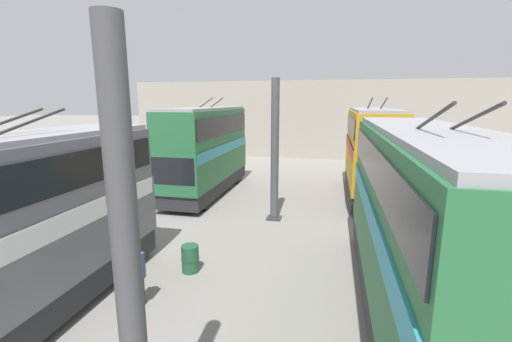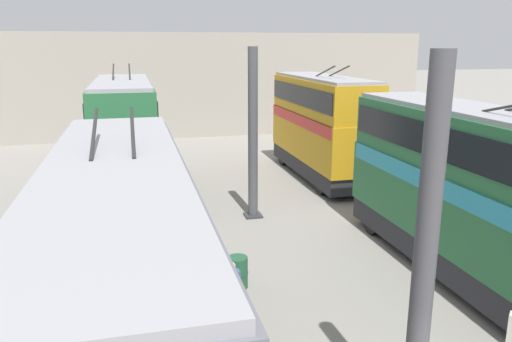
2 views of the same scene
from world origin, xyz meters
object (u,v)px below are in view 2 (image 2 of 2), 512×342
at_px(bus_right_mid, 125,133).
at_px(oil_drum, 238,272).
at_px(bus_left_near, 480,187).
at_px(person_by_right_row, 231,295).
at_px(bus_right_near, 121,278).
at_px(bus_left_far, 321,121).

distance_m(bus_right_mid, oil_drum, 10.28).
bearing_deg(bus_left_near, person_by_right_row, 97.59).
bearing_deg(bus_right_mid, person_by_right_row, -168.52).
distance_m(bus_left_near, oil_drum, 7.18).
height_order(bus_right_mid, oil_drum, bus_right_mid).
bearing_deg(oil_drum, bus_right_mid, 17.40).
distance_m(bus_right_near, person_by_right_row, 3.69).
bearing_deg(oil_drum, bus_left_far, -31.41).
relative_size(bus_right_near, bus_right_mid, 1.16).
bearing_deg(oil_drum, person_by_right_row, 164.24).
height_order(bus_left_far, oil_drum, bus_left_far).
xyz_separation_m(bus_right_mid, person_by_right_row, (-11.68, -2.37, -2.00)).
bearing_deg(bus_right_near, bus_left_near, -71.80).
relative_size(bus_right_near, person_by_right_row, 5.92).
xyz_separation_m(bus_left_near, oil_drum, (1.19, 6.67, -2.38)).
bearing_deg(bus_right_mid, bus_left_far, -81.67).
relative_size(bus_left_near, bus_right_near, 1.03).
xyz_separation_m(bus_right_near, person_by_right_row, (2.20, -2.37, -1.77)).
relative_size(bus_left_far, oil_drum, 9.87).
bearing_deg(person_by_right_row, bus_left_near, -87.21).
xyz_separation_m(bus_left_near, bus_right_near, (-3.17, 9.65, -0.11)).
xyz_separation_m(bus_right_near, bus_right_mid, (13.88, 0.00, 0.23)).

